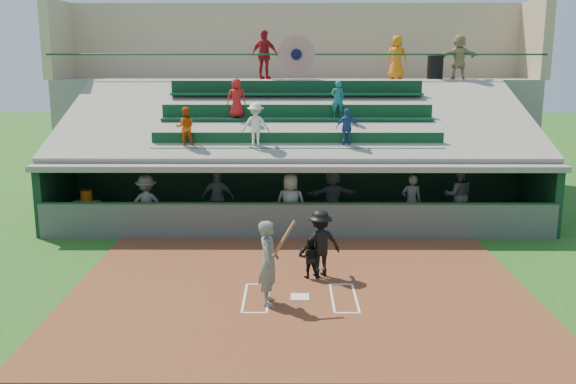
{
  "coord_description": "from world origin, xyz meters",
  "views": [
    {
      "loc": [
        -0.22,
        -14.13,
        5.57
      ],
      "look_at": [
        -0.3,
        3.5,
        1.8
      ],
      "focal_mm": 40.0,
      "sensor_mm": 36.0,
      "label": 1
    }
  ],
  "objects_px": {
    "white_table": "(85,213)",
    "home_plate": "(300,297)",
    "catcher": "(310,257)",
    "batter_at_plate": "(269,262)",
    "trash_bin": "(435,68)",
    "water_cooler": "(86,196)"
  },
  "relations": [
    {
      "from": "white_table",
      "to": "catcher",
      "type": "bearing_deg",
      "value": -33.04
    },
    {
      "from": "water_cooler",
      "to": "trash_bin",
      "type": "height_order",
      "value": "trash_bin"
    },
    {
      "from": "batter_at_plate",
      "to": "trash_bin",
      "type": "xyz_separation_m",
      "value": [
        6.33,
        12.59,
        4.08
      ]
    },
    {
      "from": "batter_at_plate",
      "to": "home_plate",
      "type": "bearing_deg",
      "value": 26.53
    },
    {
      "from": "home_plate",
      "to": "catcher",
      "type": "xyz_separation_m",
      "value": [
        0.27,
        1.41,
        0.51
      ]
    },
    {
      "from": "home_plate",
      "to": "batter_at_plate",
      "type": "bearing_deg",
      "value": -153.47
    },
    {
      "from": "home_plate",
      "to": "batter_at_plate",
      "type": "distance_m",
      "value": 1.25
    },
    {
      "from": "home_plate",
      "to": "white_table",
      "type": "xyz_separation_m",
      "value": [
        -7.05,
        6.51,
        0.39
      ]
    },
    {
      "from": "water_cooler",
      "to": "trash_bin",
      "type": "relative_size",
      "value": 0.4
    },
    {
      "from": "white_table",
      "to": "home_plate",
      "type": "bearing_deg",
      "value": -40.86
    },
    {
      "from": "catcher",
      "to": "water_cooler",
      "type": "relative_size",
      "value": 2.75
    },
    {
      "from": "batter_at_plate",
      "to": "trash_bin",
      "type": "relative_size",
      "value": 2.04
    },
    {
      "from": "catcher",
      "to": "white_table",
      "type": "height_order",
      "value": "catcher"
    },
    {
      "from": "catcher",
      "to": "white_table",
      "type": "relative_size",
      "value": 1.21
    },
    {
      "from": "home_plate",
      "to": "batter_at_plate",
      "type": "height_order",
      "value": "batter_at_plate"
    },
    {
      "from": "catcher",
      "to": "trash_bin",
      "type": "height_order",
      "value": "trash_bin"
    },
    {
      "from": "batter_at_plate",
      "to": "catcher",
      "type": "bearing_deg",
      "value": 60.9
    },
    {
      "from": "trash_bin",
      "to": "home_plate",
      "type": "bearing_deg",
      "value": -114.64
    },
    {
      "from": "home_plate",
      "to": "white_table",
      "type": "relative_size",
      "value": 0.49
    },
    {
      "from": "white_table",
      "to": "trash_bin",
      "type": "height_order",
      "value": "trash_bin"
    },
    {
      "from": "water_cooler",
      "to": "trash_bin",
      "type": "distance_m",
      "value": 14.4
    },
    {
      "from": "batter_at_plate",
      "to": "white_table",
      "type": "relative_size",
      "value": 2.22
    }
  ]
}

